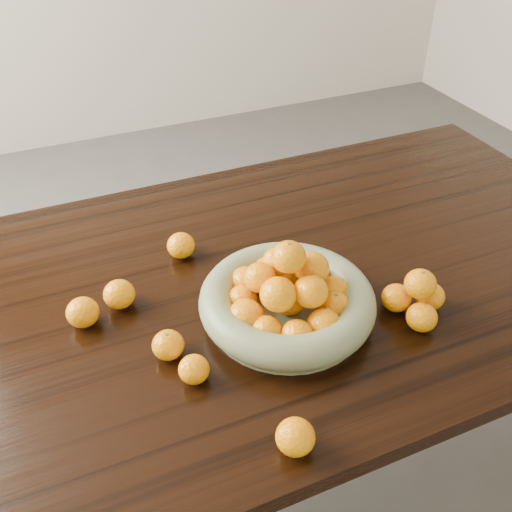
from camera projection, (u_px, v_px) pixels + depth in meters
name	position (u px, v px, depth m)	size (l,w,h in m)	color
ground	(242.00, 472.00, 1.74)	(5.00, 5.00, 0.00)	#504D4B
dining_table	(238.00, 312.00, 1.34)	(2.00, 1.00, 0.75)	black
fruit_bowl	(287.00, 299.00, 1.17)	(0.36, 0.36, 0.18)	gray
orange_pyramid	(417.00, 298.00, 1.17)	(0.13, 0.13, 0.11)	#FE9A07
loose_orange_0	(168.00, 345.00, 1.09)	(0.06, 0.06, 0.06)	#FE9A07
loose_orange_1	(194.00, 369.00, 1.04)	(0.06, 0.06, 0.05)	#FE9A07
loose_orange_2	(295.00, 437.00, 0.93)	(0.07, 0.07, 0.06)	#FE9A07
loose_orange_3	(83.00, 312.00, 1.16)	(0.07, 0.07, 0.06)	#FE9A07
loose_orange_4	(119.00, 294.00, 1.20)	(0.07, 0.07, 0.06)	#FE9A07
loose_orange_5	(181.00, 245.00, 1.34)	(0.07, 0.07, 0.06)	#FE9A07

